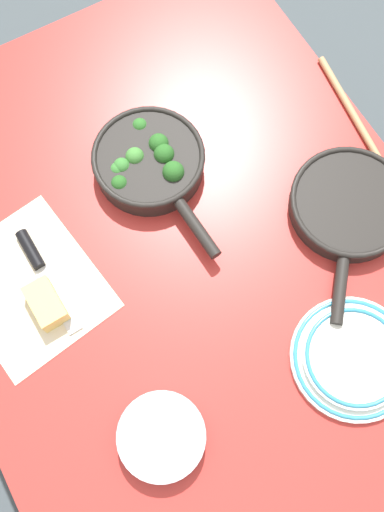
{
  "coord_description": "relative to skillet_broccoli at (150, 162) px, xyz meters",
  "views": [
    {
      "loc": [
        0.31,
        -0.18,
        1.81
      ],
      "look_at": [
        0.0,
        0.0,
        0.76
      ],
      "focal_mm": 40.0,
      "sensor_mm": 36.0,
      "label": 1
    }
  ],
  "objects": [
    {
      "name": "dinner_plate_stack",
      "position": [
        0.54,
        0.14,
        -0.02
      ],
      "size": [
        0.23,
        0.23,
        0.03
      ],
      "color": "silver",
      "rests_on": "dining_table_red"
    },
    {
      "name": "wooden_spoon",
      "position": [
        0.19,
        0.43,
        -0.02
      ],
      "size": [
        0.4,
        0.08,
        0.02
      ],
      "rotation": [
        0.0,
        0.0,
        6.15
      ],
      "color": "tan",
      "rests_on": "dining_table_red"
    },
    {
      "name": "skillet_eggs",
      "position": [
        0.28,
        0.3,
        -0.01
      ],
      "size": [
        0.32,
        0.29,
        0.04
      ],
      "rotation": [
        0.0,
        0.0,
        5.58
      ],
      "color": "black",
      "rests_on": "dining_table_red"
    },
    {
      "name": "cheese_block",
      "position": [
        0.16,
        -0.31,
        -0.01
      ],
      "size": [
        0.09,
        0.06,
        0.04
      ],
      "color": "#EACC66",
      "rests_on": "dining_table_red"
    },
    {
      "name": "ground_plane",
      "position": [
        0.22,
        -0.02,
        -0.77
      ],
      "size": [
        14.0,
        14.0,
        0.0
      ],
      "primitive_type": "plane",
      "color": "#424C51"
    },
    {
      "name": "skillet_broccoli",
      "position": [
        0.0,
        0.0,
        0.0
      ],
      "size": [
        0.37,
        0.23,
        0.07
      ],
      "rotation": [
        0.0,
        0.0,
        0.06
      ],
      "color": "black",
      "rests_on": "dining_table_red"
    },
    {
      "name": "parchment_sheet",
      "position": [
        0.11,
        -0.33,
        -0.03
      ],
      "size": [
        0.33,
        0.29,
        0.0
      ],
      "color": "beige",
      "rests_on": "dining_table_red"
    },
    {
      "name": "prep_bowl_steel",
      "position": [
        0.48,
        -0.24,
        -0.01
      ],
      "size": [
        0.16,
        0.16,
        0.04
      ],
      "color": "#B7B7BC",
      "rests_on": "dining_table_red"
    },
    {
      "name": "grater_knife",
      "position": [
        0.08,
        -0.29,
        -0.02
      ],
      "size": [
        0.23,
        0.03,
        0.02
      ],
      "rotation": [
        0.0,
        0.0,
        0.04
      ],
      "color": "silver",
      "rests_on": "dining_table_red"
    },
    {
      "name": "dining_table_red",
      "position": [
        0.22,
        -0.02,
        -0.1
      ],
      "size": [
        1.33,
        0.97,
        0.74
      ],
      "color": "#B72D28",
      "rests_on": "ground_plane"
    }
  ]
}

